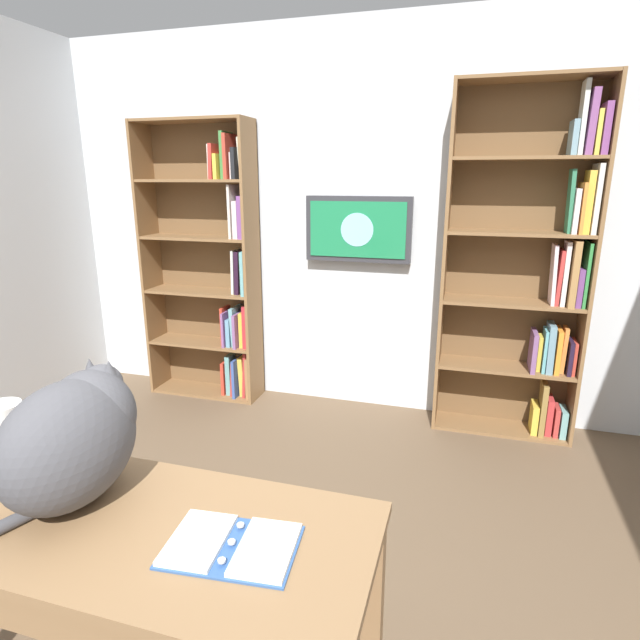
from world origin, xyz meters
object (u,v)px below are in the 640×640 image
Objects in this scene: bookshelf_left at (533,271)px; wall_mounted_tv at (358,229)px; paper_towel_roll at (7,439)px; bookshelf_right at (215,268)px; cat at (76,434)px; desk at (124,566)px; open_binder at (232,545)px.

bookshelf_left reaches higher than wall_mounted_tv.
wall_mounted_tv is at bearing -103.24° from paper_towel_roll.
bookshelf_right is 2.52m from cat.
wall_mounted_tv is 2.65m from desk.
open_binder is (-1.33, 2.47, -0.23)m from bookshelf_right.
bookshelf_left is at bearing 175.93° from wall_mounted_tv.
bookshelf_right is at bearing 4.26° from wall_mounted_tv.
desk is at bearing 88.00° from wall_mounted_tv.
bookshelf_right is at bearing -68.05° from desk.
desk is at bearing 111.95° from bookshelf_right.
bookshelf_right is 3.71× the size of cat.
paper_towel_roll is (0.82, -0.12, 0.11)m from open_binder.
bookshelf_right reaches higher than cat.
paper_towel_roll is (0.57, 2.44, -0.44)m from wall_mounted_tv.
wall_mounted_tv reaches higher than open_binder.
bookshelf_left is 2.25m from bookshelf_right.
bookshelf_left is at bearing -126.28° from paper_towel_roll.
paper_towel_roll is (-0.51, 2.36, -0.12)m from bookshelf_right.
bookshelf_left is 2.79m from cat.
desk is 3.96× the size of open_binder.
cat is at bearing -25.70° from desk.
cat is 0.56m from open_binder.
open_binder is at bearing 170.74° from cat.
open_binder is (-0.33, -0.01, 0.14)m from desk.
cat is (0.19, -0.09, 0.33)m from desk.
bookshelf_right is 1.14m from wall_mounted_tv.
bookshelf_right is at bearing -61.72° from open_binder.
bookshelf_left is 1.63× the size of desk.
wall_mounted_tv is at bearing -175.74° from bookshelf_right.
open_binder is at bearing 171.95° from paper_towel_roll.
paper_towel_roll reaches higher than desk.
cat is (1.43, 2.39, -0.14)m from bookshelf_left.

